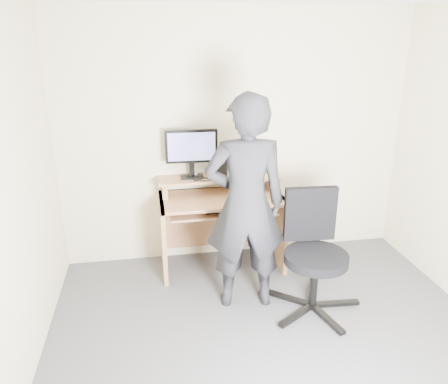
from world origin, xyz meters
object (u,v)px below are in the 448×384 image
object	(u,v)px
monitor	(191,149)
desk	(220,213)
office_chair	(314,248)
person	(245,205)

from	to	relation	value
monitor	desk	bearing A→B (deg)	-15.32
office_chair	person	size ratio (longest dim) A/B	0.55
office_chair	person	distance (m)	0.69
monitor	office_chair	distance (m)	1.47
desk	person	xyz separation A→B (m)	(0.09, -0.73, 0.37)
office_chair	desk	bearing A→B (deg)	129.61
desk	office_chair	distance (m)	1.09
monitor	person	xyz separation A→B (m)	(0.35, -0.81, -0.27)
person	monitor	bearing A→B (deg)	-62.41
monitor	person	distance (m)	0.93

